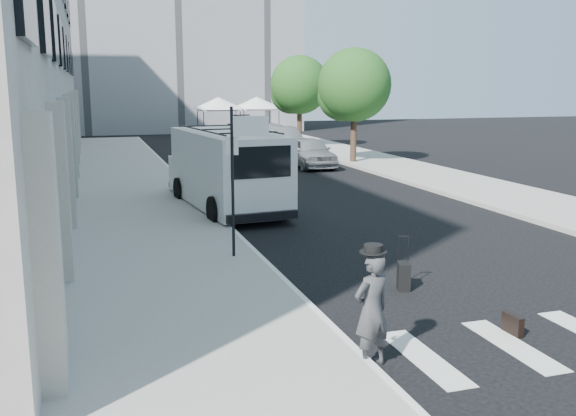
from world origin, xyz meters
TOP-DOWN VIEW (x-y plane):
  - ground at (0.00, 0.00)m, footprint 120.00×120.00m
  - sidewalk_left at (-4.25, 16.00)m, footprint 4.50×48.00m
  - sidewalk_right at (9.00, 20.00)m, footprint 4.00×56.00m
  - sign_pole at (-2.36, 3.20)m, footprint 1.03×0.07m
  - tree_near at (7.50, 20.15)m, footprint 3.80×3.83m
  - tree_far at (7.50, 29.15)m, footprint 3.80×3.83m
  - tent_left at (4.00, 38.00)m, footprint 4.00×4.00m
  - tent_right at (7.20, 38.50)m, footprint 4.00×4.00m
  - businessman at (-1.90, -3.00)m, footprint 0.73×0.59m
  - briefcase at (0.90, -2.58)m, footprint 0.14×0.44m
  - suitcase at (0.27, 0.14)m, footprint 0.37×0.45m
  - cargo_van at (-1.39, 9.79)m, footprint 3.03×7.19m
  - parked_car_a at (5.00, 19.50)m, footprint 1.92×4.56m
  - parked_car_b at (5.17, 24.93)m, footprint 1.94×5.16m
  - parked_car_c at (6.80, 32.03)m, footprint 2.37×5.04m

SIDE VIEW (x-z plane):
  - ground at x=0.00m, z-range 0.00..0.00m
  - sidewalk_left at x=-4.25m, z-range 0.00..0.15m
  - sidewalk_right at x=9.00m, z-range 0.00..0.15m
  - briefcase at x=0.90m, z-range 0.00..0.34m
  - suitcase at x=0.27m, z-range -0.25..0.83m
  - parked_car_c at x=6.80m, z-range 0.00..1.42m
  - parked_car_a at x=5.00m, z-range 0.00..1.54m
  - parked_car_b at x=5.17m, z-range 0.00..1.68m
  - businessman at x=-1.90m, z-range 0.00..1.75m
  - cargo_van at x=-1.39m, z-range 0.04..2.64m
  - sign_pole at x=-2.36m, z-range 0.90..4.40m
  - tent_left at x=4.00m, z-range 1.11..4.31m
  - tent_right at x=7.20m, z-range 1.11..4.31m
  - tree_near at x=7.50m, z-range 0.96..6.99m
  - tree_far at x=7.50m, z-range 0.96..6.99m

